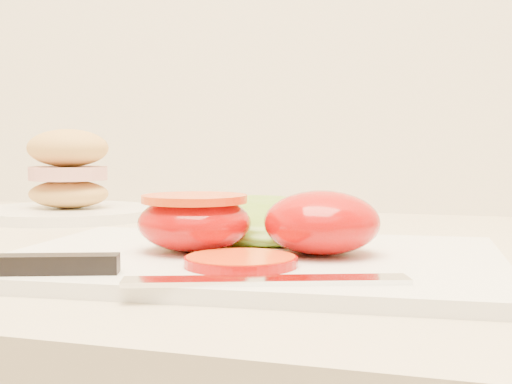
% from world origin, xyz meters
% --- Properties ---
extents(cutting_board, '(0.38, 0.29, 0.01)m').
position_xyz_m(cutting_board, '(-0.35, 1.57, 0.94)').
color(cutting_board, silver).
rests_on(cutting_board, counter).
extents(tomato_half_dome, '(0.09, 0.09, 0.05)m').
position_xyz_m(tomato_half_dome, '(-0.30, 1.58, 0.96)').
color(tomato_half_dome, '#B10A0B').
rests_on(tomato_half_dome, cutting_board).
extents(tomato_half_cut, '(0.09, 0.09, 0.04)m').
position_xyz_m(tomato_half_cut, '(-0.40, 1.56, 0.96)').
color(tomato_half_cut, '#B10A0B').
rests_on(tomato_half_cut, cutting_board).
extents(tomato_slice_0, '(0.07, 0.07, 0.01)m').
position_xyz_m(tomato_slice_0, '(-0.34, 1.51, 0.94)').
color(tomato_slice_0, '#E85A1E').
rests_on(tomato_slice_0, cutting_board).
extents(lettuce_leaf_0, '(0.19, 0.15, 0.03)m').
position_xyz_m(lettuce_leaf_0, '(-0.37, 1.64, 0.96)').
color(lettuce_leaf_0, olive).
rests_on(lettuce_leaf_0, cutting_board).
extents(knife, '(0.26, 0.08, 0.01)m').
position_xyz_m(knife, '(-0.39, 1.46, 0.94)').
color(knife, silver).
rests_on(knife, cutting_board).
extents(sandwich_plate, '(0.22, 0.22, 0.11)m').
position_xyz_m(sandwich_plate, '(-0.67, 1.83, 0.97)').
color(sandwich_plate, white).
rests_on(sandwich_plate, counter).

